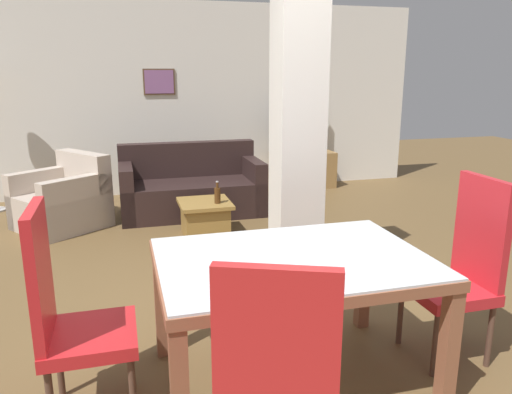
# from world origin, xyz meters

# --- Properties ---
(ground_plane) EXTENTS (18.00, 18.00, 0.00)m
(ground_plane) POSITION_xyz_m (0.00, 0.00, 0.00)
(ground_plane) COLOR brown
(back_wall) EXTENTS (7.20, 0.09, 2.70)m
(back_wall) POSITION_xyz_m (-0.00, 4.90, 1.35)
(back_wall) COLOR white
(back_wall) RESTS_ON ground_plane
(divider_pillar) EXTENTS (0.38, 0.35, 2.70)m
(divider_pillar) POSITION_xyz_m (0.52, 1.39, 1.35)
(divider_pillar) COLOR white
(divider_pillar) RESTS_ON ground_plane
(dining_table) EXTENTS (1.49, 1.05, 0.77)m
(dining_table) POSITION_xyz_m (0.00, 0.00, 0.61)
(dining_table) COLOR brown
(dining_table) RESTS_ON ground_plane
(dining_chair_head_right) EXTENTS (0.46, 0.46, 1.15)m
(dining_chair_head_right) POSITION_xyz_m (1.11, 0.00, 0.60)
(dining_chair_head_right) COLOR red
(dining_chair_head_right) RESTS_ON ground_plane
(dining_chair_near_left) EXTENTS (0.60, 0.60, 1.15)m
(dining_chair_near_left) POSITION_xyz_m (-0.37, -0.89, 0.60)
(dining_chair_near_left) COLOR red
(dining_chair_near_left) RESTS_ON ground_plane
(dining_chair_head_left) EXTENTS (0.46, 0.46, 1.15)m
(dining_chair_head_left) POSITION_xyz_m (-1.18, 0.00, 0.60)
(dining_chair_head_left) COLOR red
(dining_chair_head_left) RESTS_ON ground_plane
(sofa) EXTENTS (1.74, 0.85, 0.86)m
(sofa) POSITION_xyz_m (-0.05, 3.67, 0.30)
(sofa) COLOR black
(sofa) RESTS_ON ground_plane
(armchair) EXTENTS (1.18, 1.18, 0.83)m
(armchair) POSITION_xyz_m (-1.54, 3.48, 0.29)
(armchair) COLOR #C2B1A1
(armchair) RESTS_ON ground_plane
(coffee_table) EXTENTS (0.55, 0.57, 0.39)m
(coffee_table) POSITION_xyz_m (-0.04, 2.73, 0.20)
(coffee_table) COLOR olive
(coffee_table) RESTS_ON ground_plane
(bottle) EXTENTS (0.07, 0.07, 0.24)m
(bottle) POSITION_xyz_m (0.09, 2.63, 0.48)
(bottle) COLOR #4C2D14
(bottle) RESTS_ON coffee_table
(tv_stand) EXTENTS (0.97, 0.40, 0.54)m
(tv_stand) POSITION_xyz_m (1.80, 4.62, 0.27)
(tv_stand) COLOR olive
(tv_stand) RESTS_ON ground_plane
(tv_screen) EXTENTS (0.82, 0.32, 0.64)m
(tv_screen) POSITION_xyz_m (1.80, 4.62, 0.86)
(tv_screen) COLOR black
(tv_screen) RESTS_ON tv_stand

